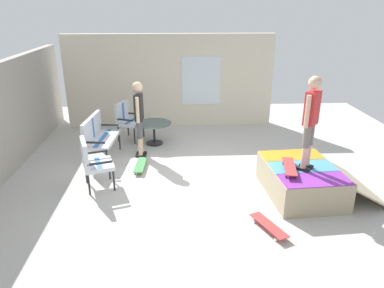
{
  "coord_description": "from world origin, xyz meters",
  "views": [
    {
      "loc": [
        -6.63,
        0.43,
        3.43
      ],
      "look_at": [
        0.34,
        0.05,
        0.7
      ],
      "focal_mm": 33.64,
      "sensor_mm": 36.0,
      "label": 1
    }
  ],
  "objects_px": {
    "person_watching": "(139,113)",
    "skateboard_on_ramp": "(290,167)",
    "patio_bench": "(98,134)",
    "person_skater": "(311,117)",
    "patio_table": "(154,129)",
    "skate_ramp": "(302,180)",
    "patio_chair_near_house": "(126,117)",
    "skateboard_by_bench": "(141,165)",
    "patio_chair_by_wall": "(92,160)",
    "skateboard_spare": "(269,226)"
  },
  "relations": [
    {
      "from": "person_watching",
      "to": "skateboard_on_ramp",
      "type": "relative_size",
      "value": 2.18
    },
    {
      "from": "patio_bench",
      "to": "person_skater",
      "type": "height_order",
      "value": "person_skater"
    },
    {
      "from": "patio_table",
      "to": "person_skater",
      "type": "relative_size",
      "value": 0.52
    },
    {
      "from": "patio_bench",
      "to": "patio_table",
      "type": "bearing_deg",
      "value": -54.08
    },
    {
      "from": "skate_ramp",
      "to": "patio_chair_near_house",
      "type": "xyz_separation_m",
      "value": [
        3.22,
        3.68,
        0.32
      ]
    },
    {
      "from": "patio_bench",
      "to": "patio_table",
      "type": "relative_size",
      "value": 1.44
    },
    {
      "from": "patio_table",
      "to": "skateboard_by_bench",
      "type": "bearing_deg",
      "value": 170.86
    },
    {
      "from": "patio_bench",
      "to": "patio_chair_by_wall",
      "type": "distance_m",
      "value": 1.47
    },
    {
      "from": "skate_ramp",
      "to": "patio_bench",
      "type": "height_order",
      "value": "patio_bench"
    },
    {
      "from": "patio_bench",
      "to": "patio_chair_near_house",
      "type": "xyz_separation_m",
      "value": [
        1.3,
        -0.52,
        -0.0
      ]
    },
    {
      "from": "patio_bench",
      "to": "skateboard_on_ramp",
      "type": "relative_size",
      "value": 1.58
    },
    {
      "from": "person_skater",
      "to": "skateboard_spare",
      "type": "height_order",
      "value": "person_skater"
    },
    {
      "from": "patio_chair_near_house",
      "to": "skateboard_spare",
      "type": "relative_size",
      "value": 1.25
    },
    {
      "from": "patio_chair_by_wall",
      "to": "skateboard_on_ramp",
      "type": "distance_m",
      "value": 3.75
    },
    {
      "from": "patio_bench",
      "to": "patio_table",
      "type": "distance_m",
      "value": 1.57
    },
    {
      "from": "patio_chair_by_wall",
      "to": "skateboard_by_bench",
      "type": "height_order",
      "value": "patio_chair_by_wall"
    },
    {
      "from": "patio_bench",
      "to": "person_skater",
      "type": "distance_m",
      "value": 4.74
    },
    {
      "from": "person_watching",
      "to": "person_skater",
      "type": "distance_m",
      "value": 3.9
    },
    {
      "from": "skateboard_by_bench",
      "to": "skateboard_spare",
      "type": "xyz_separation_m",
      "value": [
        -2.48,
        -2.26,
        0.0
      ]
    },
    {
      "from": "patio_bench",
      "to": "person_watching",
      "type": "xyz_separation_m",
      "value": [
        0.14,
        -0.97,
        0.45
      ]
    },
    {
      "from": "patio_table",
      "to": "skateboard_on_ramp",
      "type": "relative_size",
      "value": 1.09
    },
    {
      "from": "patio_chair_near_house",
      "to": "patio_table",
      "type": "height_order",
      "value": "patio_chair_near_house"
    },
    {
      "from": "skateboard_by_bench",
      "to": "skateboard_spare",
      "type": "relative_size",
      "value": 1.0
    },
    {
      "from": "person_skater",
      "to": "skateboard_spare",
      "type": "relative_size",
      "value": 2.11
    },
    {
      "from": "person_skater",
      "to": "skateboard_by_bench",
      "type": "relative_size",
      "value": 2.11
    },
    {
      "from": "skateboard_by_bench",
      "to": "patio_table",
      "type": "bearing_deg",
      "value": -9.14
    },
    {
      "from": "skate_ramp",
      "to": "skateboard_by_bench",
      "type": "xyz_separation_m",
      "value": [
        1.31,
        3.19,
        -0.21
      ]
    },
    {
      "from": "patio_chair_by_wall",
      "to": "skateboard_spare",
      "type": "relative_size",
      "value": 1.25
    },
    {
      "from": "patio_chair_near_house",
      "to": "skateboard_by_bench",
      "type": "relative_size",
      "value": 1.25
    },
    {
      "from": "skateboard_by_bench",
      "to": "skateboard_on_ramp",
      "type": "distance_m",
      "value": 3.27
    },
    {
      "from": "patio_chair_by_wall",
      "to": "patio_table",
      "type": "distance_m",
      "value": 2.62
    },
    {
      "from": "patio_chair_near_house",
      "to": "patio_table",
      "type": "bearing_deg",
      "value": -117.93
    },
    {
      "from": "skateboard_spare",
      "to": "patio_chair_near_house",
      "type": "bearing_deg",
      "value": 32.09
    },
    {
      "from": "person_skater",
      "to": "skateboard_by_bench",
      "type": "bearing_deg",
      "value": 65.79
    },
    {
      "from": "person_skater",
      "to": "patio_chair_by_wall",
      "type": "bearing_deg",
      "value": 81.95
    },
    {
      "from": "skate_ramp",
      "to": "patio_table",
      "type": "bearing_deg",
      "value": 46.15
    },
    {
      "from": "person_skater",
      "to": "skateboard_by_bench",
      "type": "distance_m",
      "value": 3.77
    },
    {
      "from": "patio_table",
      "to": "patio_chair_near_house",
      "type": "bearing_deg",
      "value": 62.07
    },
    {
      "from": "patio_chair_by_wall",
      "to": "person_watching",
      "type": "relative_size",
      "value": 0.57
    },
    {
      "from": "skate_ramp",
      "to": "skateboard_spare",
      "type": "xyz_separation_m",
      "value": [
        -1.17,
        0.93,
        -0.21
      ]
    },
    {
      "from": "patio_chair_by_wall",
      "to": "skateboard_on_ramp",
      "type": "relative_size",
      "value": 1.24
    },
    {
      "from": "patio_chair_near_house",
      "to": "skateboard_by_bench",
      "type": "height_order",
      "value": "patio_chair_near_house"
    },
    {
      "from": "patio_chair_near_house",
      "to": "person_skater",
      "type": "distance_m",
      "value": 5.04
    },
    {
      "from": "skate_ramp",
      "to": "patio_chair_by_wall",
      "type": "distance_m",
      "value": 4.07
    },
    {
      "from": "skateboard_by_bench",
      "to": "patio_chair_near_house",
      "type": "bearing_deg",
      "value": 14.52
    },
    {
      "from": "skateboard_by_bench",
      "to": "skateboard_spare",
      "type": "height_order",
      "value": "same"
    },
    {
      "from": "patio_chair_by_wall",
      "to": "person_watching",
      "type": "distance_m",
      "value": 1.85
    },
    {
      "from": "patio_chair_near_house",
      "to": "patio_bench",
      "type": "bearing_deg",
      "value": 158.4
    },
    {
      "from": "patio_table",
      "to": "person_watching",
      "type": "xyz_separation_m",
      "value": [
        -0.77,
        0.29,
        0.66
      ]
    },
    {
      "from": "patio_chair_near_house",
      "to": "patio_table",
      "type": "xyz_separation_m",
      "value": [
        -0.39,
        -0.74,
        -0.21
      ]
    }
  ]
}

